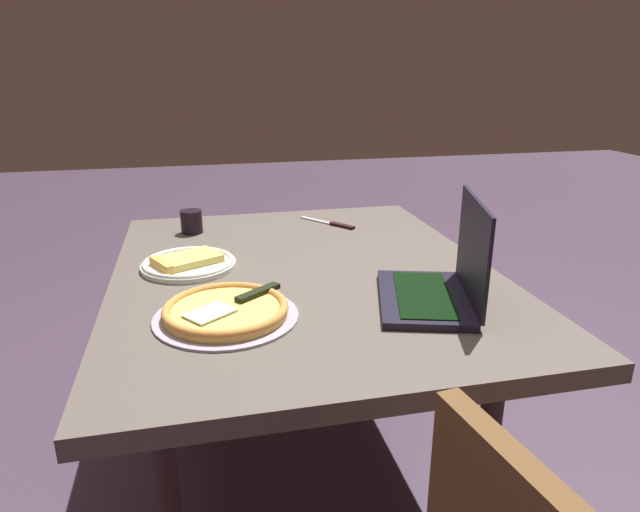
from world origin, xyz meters
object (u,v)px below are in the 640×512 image
object	(u,v)px
table_knife	(332,224)
drink_cup	(192,221)
laptop	(441,280)
pizza_plate	(188,263)
dining_table	(305,292)
pizza_tray	(226,311)

from	to	relation	value
table_knife	drink_cup	world-z (taller)	drink_cup
laptop	drink_cup	distance (m)	0.91
table_knife	pizza_plate	bearing A→B (deg)	123.97
dining_table	table_knife	xyz separation A→B (m)	(0.42, -0.18, 0.07)
pizza_plate	pizza_tray	size ratio (longest dim) A/B	0.80
drink_cup	dining_table	bearing A→B (deg)	-145.28
table_knife	drink_cup	size ratio (longest dim) A/B	2.65
pizza_plate	table_knife	xyz separation A→B (m)	(0.33, -0.49, -0.01)
dining_table	laptop	xyz separation A→B (m)	(-0.29, -0.27, 0.12)
dining_table	laptop	bearing A→B (deg)	-136.90
dining_table	drink_cup	distance (m)	0.53
pizza_plate	drink_cup	world-z (taller)	drink_cup
laptop	pizza_plate	xyz separation A→B (m)	(0.37, 0.58, -0.04)
pizza_tray	table_knife	size ratio (longest dim) A/B	1.59
drink_cup	table_knife	bearing A→B (deg)	-91.20
drink_cup	pizza_plate	bearing A→B (deg)	177.62
laptop	table_knife	xyz separation A→B (m)	(0.70, 0.09, -0.05)
dining_table	drink_cup	bearing A→B (deg)	34.72
pizza_plate	drink_cup	size ratio (longest dim) A/B	3.40
pizza_plate	pizza_tray	bearing A→B (deg)	-166.61
pizza_tray	table_knife	bearing A→B (deg)	-31.21
drink_cup	pizza_tray	bearing A→B (deg)	-174.35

